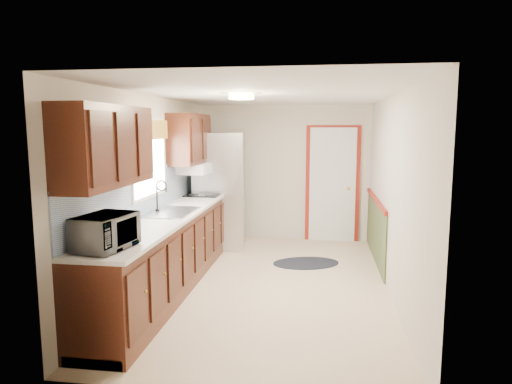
% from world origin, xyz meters
% --- Properties ---
extents(room_shell, '(3.20, 5.20, 2.52)m').
position_xyz_m(room_shell, '(0.00, 0.00, 1.20)').
color(room_shell, beige).
rests_on(room_shell, ground).
extents(kitchen_run, '(0.63, 4.00, 2.20)m').
position_xyz_m(kitchen_run, '(-1.24, -0.29, 0.81)').
color(kitchen_run, '#38160C').
rests_on(kitchen_run, ground).
extents(back_wall_trim, '(1.12, 2.30, 2.08)m').
position_xyz_m(back_wall_trim, '(0.99, 2.21, 0.89)').
color(back_wall_trim, maroon).
rests_on(back_wall_trim, ground).
extents(ceiling_fixture, '(0.30, 0.30, 0.06)m').
position_xyz_m(ceiling_fixture, '(-0.30, -0.20, 2.36)').
color(ceiling_fixture, '#FFD88C').
rests_on(ceiling_fixture, room_shell).
extents(microwave, '(0.38, 0.59, 0.37)m').
position_xyz_m(microwave, '(-1.20, -1.95, 1.13)').
color(microwave, white).
rests_on(microwave, kitchen_run).
extents(refrigerator, '(0.88, 0.84, 1.91)m').
position_xyz_m(refrigerator, '(-1.02, 1.78, 0.96)').
color(refrigerator, '#B7B7BC').
rests_on(refrigerator, ground).
extents(rug, '(1.12, 0.89, 0.01)m').
position_xyz_m(rug, '(0.45, 0.98, 0.01)').
color(rug, black).
rests_on(rug, ground).
extents(cooktop, '(0.53, 0.63, 0.02)m').
position_xyz_m(cooktop, '(-1.19, 1.38, 0.95)').
color(cooktop, black).
rests_on(cooktop, kitchen_run).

